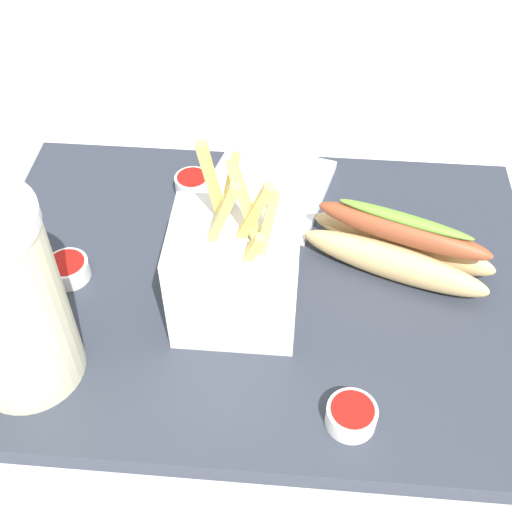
{
  "coord_description": "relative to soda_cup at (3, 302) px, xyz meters",
  "views": [
    {
      "loc": [
        0.03,
        -0.38,
        0.46
      ],
      "look_at": [
        0.0,
        0.0,
        0.05
      ],
      "focal_mm": 46.29,
      "sensor_mm": 36.0,
      "label": 1
    }
  ],
  "objects": [
    {
      "name": "soda_cup",
      "position": [
        0.0,
        0.0,
        0.0
      ],
      "size": [
        0.09,
        0.09,
        0.26
      ],
      "color": "beige",
      "rests_on": "food_tray"
    },
    {
      "name": "ground_plane",
      "position": [
        0.17,
        0.11,
        -0.11
      ],
      "size": [
        2.4,
        2.4,
        0.02
      ],
      "primitive_type": "cube",
      "color": "silver"
    },
    {
      "name": "food_tray",
      "position": [
        0.17,
        0.11,
        -0.09
      ],
      "size": [
        0.5,
        0.36,
        0.02
      ],
      "primitive_type": "cube",
      "color": "#2D333D",
      "rests_on": "ground_plane"
    },
    {
      "name": "ketchup_cup_3",
      "position": [
        0.1,
        0.22,
        -0.07
      ],
      "size": [
        0.03,
        0.03,
        0.02
      ],
      "color": "white",
      "rests_on": "food_tray"
    },
    {
      "name": "napkin_stack",
      "position": [
        0.17,
        0.23,
        -0.08
      ],
      "size": [
        0.14,
        0.15,
        0.01
      ],
      "primitive_type": "cube",
      "rotation": [
        0.0,
        0.0,
        -0.25
      ],
      "color": "white",
      "rests_on": "food_tray"
    },
    {
      "name": "ketchup_cup_2",
      "position": [
        0.0,
        0.1,
        -0.07
      ],
      "size": [
        0.04,
        0.04,
        0.02
      ],
      "color": "white",
      "rests_on": "food_tray"
    },
    {
      "name": "hot_dog_1",
      "position": [
        0.29,
        0.13,
        -0.06
      ],
      "size": [
        0.18,
        0.11,
        0.06
      ],
      "color": "#DBB775",
      "rests_on": "food_tray"
    },
    {
      "name": "fries_basket",
      "position": [
        0.16,
        0.07,
        -0.03
      ],
      "size": [
        0.1,
        0.08,
        0.17
      ],
      "color": "white",
      "rests_on": "food_tray"
    },
    {
      "name": "ketchup_cup_1",
      "position": [
        0.25,
        -0.03,
        -0.07
      ],
      "size": [
        0.04,
        0.04,
        0.02
      ],
      "color": "white",
      "rests_on": "food_tray"
    }
  ]
}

